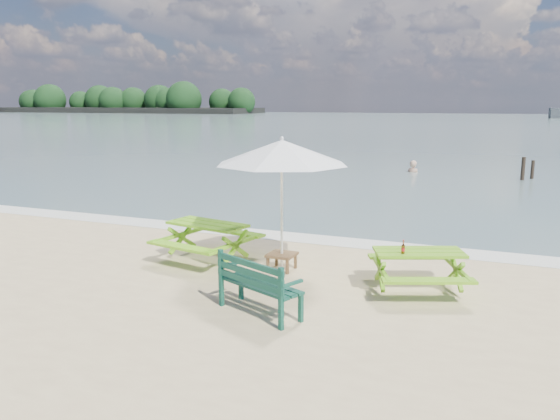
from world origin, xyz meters
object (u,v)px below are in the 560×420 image
at_px(side_table, 282,261).
at_px(patio_umbrella, 282,152).
at_px(picnic_table_left, 208,242).
at_px(swimmer, 413,180).
at_px(beer_bottle, 403,249).
at_px(park_bench, 260,296).
at_px(picnic_table_right, 418,272).

relative_size(side_table, patio_umbrella, 0.20).
bearing_deg(picnic_table_left, swimmer, 83.93).
bearing_deg(picnic_table_left, side_table, -1.98).
relative_size(picnic_table_left, beer_bottle, 9.13).
height_order(park_bench, patio_umbrella, patio_umbrella).
height_order(picnic_table_right, side_table, picnic_table_right).
relative_size(patio_umbrella, swimmer, 1.43).
distance_m(park_bench, beer_bottle, 2.62).
height_order(beer_bottle, swimmer, beer_bottle).
bearing_deg(patio_umbrella, park_bench, -76.87).
bearing_deg(park_bench, side_table, 103.13).
relative_size(picnic_table_right, patio_umbrella, 0.79).
xyz_separation_m(park_bench, swimmer, (-0.44, 18.96, -0.66)).
height_order(picnic_table_left, side_table, picnic_table_left).
relative_size(beer_bottle, swimmer, 0.13).
xyz_separation_m(side_table, beer_bottle, (2.43, -0.52, 0.63)).
distance_m(picnic_table_left, picnic_table_right, 4.36).
bearing_deg(picnic_table_left, park_bench, -46.11).
xyz_separation_m(picnic_table_left, patio_umbrella, (1.69, -0.06, 1.94)).
bearing_deg(side_table, swimmer, 89.71).
relative_size(picnic_table_left, picnic_table_right, 1.01).
distance_m(patio_umbrella, beer_bottle, 2.92).
xyz_separation_m(picnic_table_right, side_table, (-2.66, 0.24, -0.17)).
bearing_deg(swimmer, patio_umbrella, -90.29).
height_order(park_bench, side_table, park_bench).
distance_m(picnic_table_right, swimmer, 17.17).
distance_m(picnic_table_left, patio_umbrella, 2.58).
distance_m(park_bench, patio_umbrella, 3.08).
relative_size(side_table, swimmer, 0.29).
distance_m(picnic_table_left, beer_bottle, 4.18).
distance_m(side_table, patio_umbrella, 2.15).
bearing_deg(picnic_table_right, park_bench, -136.93).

